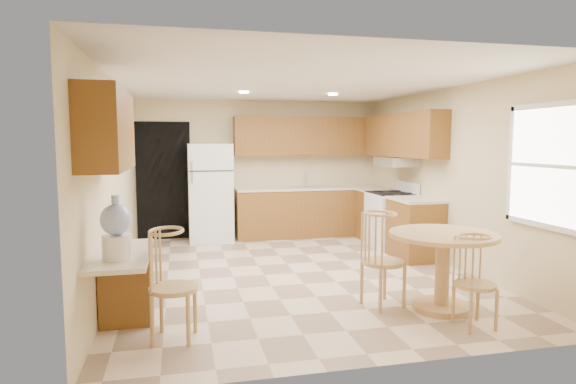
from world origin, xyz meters
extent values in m
plane|color=beige|center=(0.00, 0.00, 0.00)|extent=(5.50, 5.50, 0.00)
cube|color=white|center=(0.00, 0.00, 2.50)|extent=(4.50, 5.50, 0.02)
cube|color=beige|center=(0.00, 2.75, 1.25)|extent=(4.50, 0.02, 2.50)
cube|color=beige|center=(0.00, -2.75, 1.25)|extent=(4.50, 0.02, 2.50)
cube|color=beige|center=(-2.25, 0.00, 1.25)|extent=(0.02, 5.50, 2.50)
cube|color=beige|center=(2.25, 0.00, 1.25)|extent=(0.02, 5.50, 2.50)
cube|color=black|center=(-1.75, 2.73, 1.05)|extent=(0.90, 0.02, 2.10)
cube|color=brown|center=(0.88, 2.45, 0.43)|extent=(2.75, 0.60, 0.87)
cube|color=beige|center=(0.88, 2.45, 0.89)|extent=(2.75, 0.63, 0.04)
cube|color=brown|center=(1.95, 1.85, 0.43)|extent=(0.60, 0.59, 0.87)
cube|color=beige|center=(1.95, 1.85, 0.89)|extent=(0.63, 0.59, 0.04)
cube|color=brown|center=(1.95, 0.40, 0.43)|extent=(0.60, 0.80, 0.87)
cube|color=beige|center=(1.95, 0.40, 0.89)|extent=(0.63, 0.80, 0.04)
cube|color=brown|center=(0.88, 2.58, 1.85)|extent=(2.75, 0.33, 0.70)
cube|color=brown|center=(2.08, 1.21, 1.85)|extent=(0.33, 2.42, 0.70)
cube|color=brown|center=(-2.08, -1.60, 1.85)|extent=(0.33, 1.40, 0.70)
cube|color=silver|center=(0.85, 2.45, 0.91)|extent=(0.78, 0.44, 0.01)
cube|color=silver|center=(2.00, 1.18, 1.42)|extent=(0.50, 0.76, 0.14)
cube|color=brown|center=(-2.00, -1.32, 0.36)|extent=(0.48, 0.42, 0.72)
cube|color=beige|center=(-2.00, -1.70, 0.75)|extent=(0.50, 1.20, 0.04)
cube|color=white|center=(2.23, -1.85, 1.50)|extent=(0.05, 1.00, 1.20)
cube|color=white|center=(2.22, -1.85, 2.12)|extent=(0.05, 1.10, 0.06)
cube|color=white|center=(2.22, -1.85, 0.88)|extent=(0.05, 1.10, 0.06)
cube|color=white|center=(2.22, -1.32, 1.50)|extent=(0.05, 0.06, 1.28)
cylinder|color=white|center=(-0.50, 1.20, 2.48)|extent=(0.14, 0.14, 0.02)
cylinder|color=white|center=(0.90, 1.20, 2.48)|extent=(0.14, 0.14, 0.02)
cube|color=white|center=(-0.95, 2.40, 0.86)|extent=(0.75, 0.70, 1.71)
cube|color=black|center=(-0.95, 2.04, 1.26)|extent=(0.74, 0.01, 0.02)
cube|color=silver|center=(-1.27, 2.03, 1.16)|extent=(0.03, 0.03, 0.18)
cube|color=silver|center=(-1.27, 2.03, 1.36)|extent=(0.03, 0.03, 0.14)
cube|color=white|center=(1.92, 1.18, 0.45)|extent=(0.65, 0.76, 0.90)
cube|color=black|center=(1.92, 1.18, 0.91)|extent=(0.64, 0.75, 0.02)
cube|color=white|center=(2.20, 1.18, 1.00)|extent=(0.06, 0.76, 0.18)
cylinder|color=tan|center=(1.16, -1.70, 0.03)|extent=(0.59, 0.59, 0.06)
cylinder|color=tan|center=(1.16, -1.70, 0.40)|extent=(0.15, 0.15, 0.73)
cylinder|color=tan|center=(1.16, -1.70, 0.79)|extent=(1.10, 1.10, 0.04)
cylinder|color=tan|center=(0.61, -1.45, 0.47)|extent=(0.44, 0.44, 0.04)
cylinder|color=tan|center=(0.45, -1.29, 0.24)|extent=(0.04, 0.04, 0.47)
cylinder|color=tan|center=(0.77, -1.29, 0.24)|extent=(0.04, 0.04, 0.47)
cylinder|color=tan|center=(0.45, -1.61, 0.24)|extent=(0.04, 0.04, 0.47)
cylinder|color=tan|center=(0.77, -1.61, 0.24)|extent=(0.04, 0.04, 0.47)
cylinder|color=tan|center=(1.21, -2.20, 0.41)|extent=(0.38, 0.38, 0.04)
cylinder|color=tan|center=(1.08, -2.06, 0.20)|extent=(0.03, 0.03, 0.41)
cylinder|color=tan|center=(1.35, -2.06, 0.20)|extent=(0.03, 0.03, 0.41)
cylinder|color=tan|center=(1.08, -2.34, 0.20)|extent=(0.03, 0.03, 0.41)
cylinder|color=tan|center=(1.35, -2.34, 0.20)|extent=(0.03, 0.03, 0.41)
cylinder|color=tan|center=(-1.55, -1.86, 0.46)|extent=(0.43, 0.43, 0.04)
cylinder|color=tan|center=(-1.70, -1.70, 0.23)|extent=(0.04, 0.04, 0.46)
cylinder|color=tan|center=(-1.40, -1.70, 0.23)|extent=(0.04, 0.04, 0.46)
cylinder|color=tan|center=(-1.70, -2.01, 0.23)|extent=(0.04, 0.04, 0.46)
cylinder|color=tan|center=(-1.40, -2.01, 0.23)|extent=(0.04, 0.04, 0.46)
cylinder|color=white|center=(-2.00, -1.94, 0.87)|extent=(0.24, 0.24, 0.20)
sphere|color=#93ACE4|center=(-2.00, -1.94, 1.10)|extent=(0.26, 0.26, 0.26)
cylinder|color=#93ACE4|center=(-2.00, -1.94, 1.27)|extent=(0.07, 0.07, 0.07)
camera|label=1|loc=(-1.48, -6.10, 1.75)|focal=30.00mm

